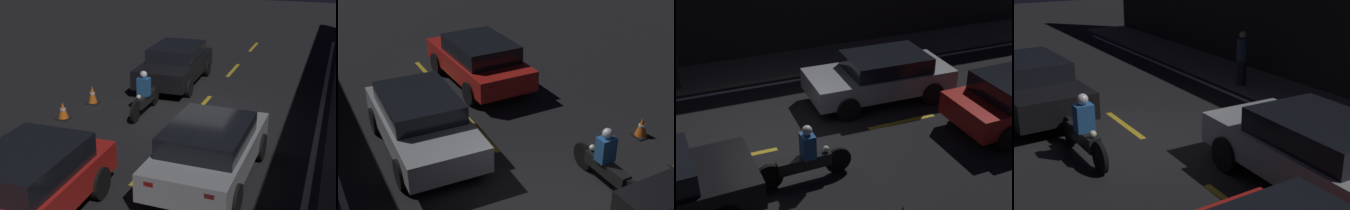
{
  "view_description": "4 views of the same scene",
  "coord_description": "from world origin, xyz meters",
  "views": [
    {
      "loc": [
        12.72,
        3.92,
        5.21
      ],
      "look_at": [
        2.6,
        0.16,
        1.27
      ],
      "focal_mm": 50.0,
      "sensor_mm": 36.0,
      "label": 1
    },
    {
      "loc": [
        -6.06,
        4.14,
        6.15
      ],
      "look_at": [
        2.82,
        -0.38,
        1.05
      ],
      "focal_mm": 50.0,
      "sensor_mm": 36.0,
      "label": 2
    },
    {
      "loc": [
        -2.14,
        -9.58,
        6.41
      ],
      "look_at": [
        1.87,
        0.19,
        0.76
      ],
      "focal_mm": 50.0,
      "sensor_mm": 36.0,
      "label": 3
    },
    {
      "loc": [
        8.66,
        -4.27,
        4.07
      ],
      "look_at": [
        0.91,
        0.45,
        0.98
      ],
      "focal_mm": 50.0,
      "sensor_mm": 36.0,
      "label": 4
    }
  ],
  "objects": [
    {
      "name": "lane_dash_d",
      "position": [
        3.5,
        0.0,
        0.0
      ],
      "size": [
        2.0,
        0.14,
        0.01
      ],
      "color": "gold",
      "rests_on": "ground"
    },
    {
      "name": "raised_curb",
      "position": [
        0.0,
        4.93,
        0.05
      ],
      "size": [
        28.0,
        2.04,
        0.1
      ],
      "color": "#605B56",
      "rests_on": "ground"
    },
    {
      "name": "motorcycle",
      "position": [
        0.25,
        -1.46,
        0.56
      ],
      "size": [
        2.24,
        0.37,
        1.38
      ],
      "rotation": [
        0.0,
        0.0,
        0.03
      ],
      "color": "black",
      "rests_on": "ground"
    },
    {
      "name": "lane_dash_c",
      "position": [
        -1.0,
        0.0,
        0.0
      ],
      "size": [
        2.0,
        0.14,
        0.01
      ],
      "color": "gold",
      "rests_on": "ground"
    },
    {
      "name": "ground_plane",
      "position": [
        0.0,
        0.0,
        0.0
      ],
      "size": [
        56.0,
        56.0,
        0.0
      ],
      "primitive_type": "plane",
      "color": "black"
    },
    {
      "name": "hatchback_silver",
      "position": [
        3.55,
        1.51,
        0.75
      ],
      "size": [
        4.23,
        2.04,
        1.38
      ],
      "rotation": [
        0.0,
        0.0,
        3.12
      ],
      "color": "#9EA0A5",
      "rests_on": "ground"
    },
    {
      "name": "lane_solid_kerb",
      "position": [
        0.0,
        3.66,
        0.0
      ],
      "size": [
        25.2,
        0.14,
        0.01
      ],
      "color": "silver",
      "rests_on": "ground"
    }
  ]
}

